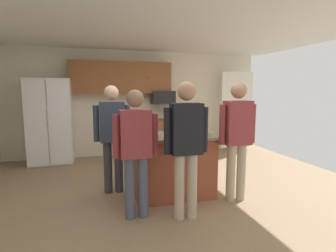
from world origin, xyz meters
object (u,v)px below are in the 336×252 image
object	(u,v)px
kitchen_island	(173,165)
glass_short_whisky	(199,127)
microwave_over_range	(163,97)
person_elder_center	(186,141)
mug_ceramic_white	(206,131)
glass_stout_tall	(146,131)
person_guest_by_door	(112,132)
serving_tray	(182,132)
person_host_foreground	(136,146)
tumbler_amber	(156,133)
person_guest_left	(237,133)
refrigerator	(51,121)

from	to	relation	value
kitchen_island	glass_short_whisky	distance (m)	0.77
microwave_over_range	person_elder_center	size ratio (longest dim) A/B	0.32
glass_short_whisky	mug_ceramic_white	bearing A→B (deg)	-89.63
glass_stout_tall	glass_short_whisky	bearing A→B (deg)	11.04
person_guest_by_door	serving_tray	distance (m)	1.09
person_host_foreground	glass_short_whisky	bearing A→B (deg)	-7.32
microwave_over_range	glass_stout_tall	world-z (taller)	microwave_over_range
person_host_foreground	tumbler_amber	size ratio (longest dim) A/B	11.25
kitchen_island	tumbler_amber	bearing A→B (deg)	-144.65
person_guest_left	serving_tray	distance (m)	0.84
tumbler_amber	person_guest_by_door	bearing A→B (deg)	132.95
person_guest_left	glass_stout_tall	xyz separation A→B (m)	(-1.26, 0.45, 0.01)
mug_ceramic_white	serving_tray	distance (m)	0.38
tumbler_amber	glass_short_whisky	distance (m)	0.93
mug_ceramic_white	microwave_over_range	bearing A→B (deg)	90.02
person_guest_left	glass_stout_tall	distance (m)	1.33
person_host_foreground	kitchen_island	bearing A→B (deg)	0.00
glass_stout_tall	tumbler_amber	distance (m)	0.27
refrigerator	mug_ceramic_white	bearing A→B (deg)	-45.02
person_host_foreground	person_guest_left	bearing A→B (deg)	-35.39
person_guest_by_door	person_elder_center	xyz separation A→B (m)	(0.83, -1.13, 0.02)
mug_ceramic_white	person_guest_left	bearing A→B (deg)	-44.20
glass_short_whisky	kitchen_island	bearing A→B (deg)	-157.86
microwave_over_range	person_host_foreground	xyz separation A→B (m)	(-1.16, -3.21, -0.51)
refrigerator	tumbler_amber	size ratio (longest dim) A/B	12.96
person_guest_by_door	glass_short_whisky	xyz separation A→B (m)	(1.38, -0.17, 0.05)
person_guest_left	tumbler_amber	world-z (taller)	person_guest_left
person_host_foreground	serving_tray	world-z (taller)	person_host_foreground
kitchen_island	glass_stout_tall	size ratio (longest dim) A/B	10.57
microwave_over_range	person_guest_left	bearing A→B (deg)	-83.63
glass_stout_tall	glass_short_whisky	world-z (taller)	glass_short_whisky
person_host_foreground	person_elder_center	bearing A→B (deg)	-58.13
refrigerator	kitchen_island	world-z (taller)	refrigerator
refrigerator	kitchen_island	distance (m)	3.30
tumbler_amber	kitchen_island	bearing A→B (deg)	35.35
microwave_over_range	person_guest_by_door	xyz separation A→B (m)	(-1.38, -2.26, -0.47)
tumbler_amber	glass_short_whisky	world-z (taller)	glass_short_whisky
refrigerator	person_host_foreground	bearing A→B (deg)	-65.00
kitchen_island	serving_tray	size ratio (longest dim) A/B	3.01
person_elder_center	glass_stout_tall	world-z (taller)	person_elder_center
kitchen_island	person_guest_left	world-z (taller)	person_guest_left
kitchen_island	glass_stout_tall	distance (m)	0.68
person_guest_left	glass_short_whisky	xyz separation A→B (m)	(-0.34, 0.63, 0.02)
kitchen_island	tumbler_amber	world-z (taller)	tumbler_amber
tumbler_amber	serving_tray	xyz separation A→B (m)	(0.49, 0.31, -0.05)
kitchen_island	person_guest_by_door	world-z (taller)	person_guest_by_door
mug_ceramic_white	serving_tray	world-z (taller)	mug_ceramic_white
microwave_over_range	kitchen_island	world-z (taller)	microwave_over_range
glass_stout_tall	person_guest_left	bearing A→B (deg)	-19.58
kitchen_island	person_guest_left	xyz separation A→B (m)	(0.84, -0.42, 0.52)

